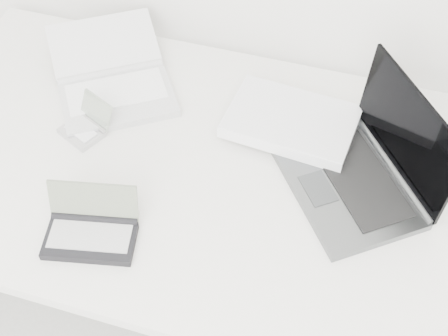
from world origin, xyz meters
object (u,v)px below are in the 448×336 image
(desk, at_px, (242,188))
(palmtop_charcoal, at_px, (91,230))
(laptop_large, at_px, (329,146))
(netbook_open_white, at_px, (114,83))

(desk, xyz_separation_m, palmtop_charcoal, (-0.25, -0.24, 0.07))
(desk, height_order, palmtop_charcoal, palmtop_charcoal)
(laptop_large, height_order, palmtop_charcoal, laptop_large)
(desk, relative_size, netbook_open_white, 3.65)
(laptop_large, relative_size, palmtop_charcoal, 2.50)
(netbook_open_white, height_order, palmtop_charcoal, palmtop_charcoal)
(palmtop_charcoal, bearing_deg, desk, 32.36)
(desk, relative_size, palmtop_charcoal, 7.84)
(desk, distance_m, laptop_large, 0.22)
(desk, height_order, netbook_open_white, netbook_open_white)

